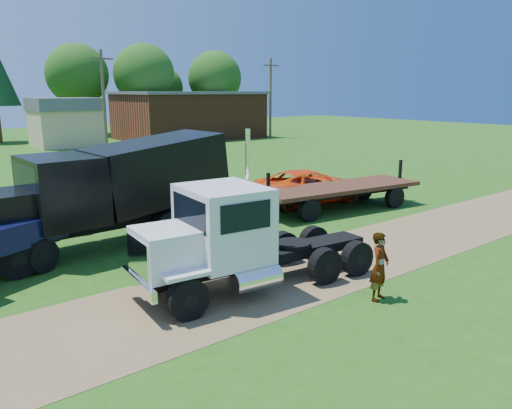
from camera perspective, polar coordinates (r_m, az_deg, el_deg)
ground at (r=16.78m, az=10.34°, el=-5.96°), size 140.00×140.00×0.00m
dirt_track at (r=16.78m, az=10.34°, el=-5.94°), size 120.00×4.20×0.01m
white_semi_tractor at (r=13.37m, az=-3.35°, el=-4.00°), size 7.31×3.03×4.34m
black_dump_truck at (r=18.04m, az=-15.77°, el=2.00°), size 8.90×3.01×3.83m
orange_pickup at (r=24.65m, az=6.07°, el=2.13°), size 6.00×3.33×1.59m
flatbed_trailer at (r=23.18m, az=9.51°, el=1.53°), size 8.18×3.37×2.04m
spectator_a at (r=13.40m, az=13.95°, el=-6.90°), size 0.76×0.61×1.82m
spectator_b at (r=20.19m, az=-20.19°, el=-1.05°), size 0.96×0.94×1.55m
brick_building at (r=58.73m, az=-7.64°, el=10.12°), size 15.40×10.40×5.30m
tan_shed at (r=52.97m, az=-20.90°, el=8.86°), size 6.20×5.40×4.70m
utility_poles at (r=48.85m, az=-17.01°, el=11.56°), size 42.20×0.28×9.00m
tree_row at (r=62.19m, az=-24.07°, el=13.41°), size 54.91×11.79×11.15m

